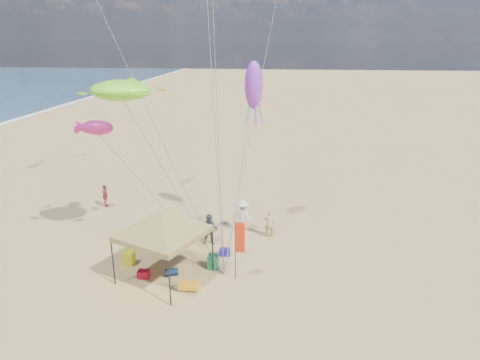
{
  "coord_description": "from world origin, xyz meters",
  "views": [
    {
      "loc": [
        2.15,
        -16.97,
        10.79
      ],
      "look_at": [
        0.0,
        3.0,
        4.0
      ],
      "focal_mm": 31.51,
      "sensor_mm": 36.0,
      "label": 1
    }
  ],
  "objects_px": {
    "cooler_blue": "(225,252)",
    "person_far_a": "(105,196)",
    "chair_green": "(213,262)",
    "chair_yellow": "(129,258)",
    "canopy_tent": "(161,212)",
    "cooler_red": "(144,274)",
    "beach_cart": "(189,286)",
    "feather_flag": "(239,241)",
    "person_near_c": "(243,216)",
    "person_near_a": "(269,223)",
    "person_near_b": "(210,230)"
  },
  "relations": [
    {
      "from": "feather_flag",
      "to": "cooler_blue",
      "type": "relative_size",
      "value": 5.54
    },
    {
      "from": "canopy_tent",
      "to": "chair_yellow",
      "type": "distance_m",
      "value": 3.85
    },
    {
      "from": "chair_yellow",
      "to": "person_far_a",
      "type": "height_order",
      "value": "person_far_a"
    },
    {
      "from": "feather_flag",
      "to": "person_near_c",
      "type": "bearing_deg",
      "value": 93.73
    },
    {
      "from": "chair_green",
      "to": "chair_yellow",
      "type": "distance_m",
      "value": 4.26
    },
    {
      "from": "chair_yellow",
      "to": "person_near_a",
      "type": "xyz_separation_m",
      "value": [
        6.86,
        3.88,
        0.48
      ]
    },
    {
      "from": "person_near_b",
      "to": "person_near_c",
      "type": "height_order",
      "value": "person_near_c"
    },
    {
      "from": "cooler_blue",
      "to": "person_far_a",
      "type": "distance_m",
      "value": 10.66
    },
    {
      "from": "chair_green",
      "to": "person_near_a",
      "type": "bearing_deg",
      "value": 55.63
    },
    {
      "from": "chair_green",
      "to": "feather_flag",
      "type": "bearing_deg",
      "value": -33.14
    },
    {
      "from": "person_near_a",
      "to": "canopy_tent",
      "type": "bearing_deg",
      "value": 34.41
    },
    {
      "from": "canopy_tent",
      "to": "cooler_red",
      "type": "distance_m",
      "value": 3.35
    },
    {
      "from": "chair_yellow",
      "to": "beach_cart",
      "type": "distance_m",
      "value": 3.95
    },
    {
      "from": "beach_cart",
      "to": "person_near_c",
      "type": "relative_size",
      "value": 0.47
    },
    {
      "from": "cooler_red",
      "to": "feather_flag",
      "type": "bearing_deg",
      "value": 4.16
    },
    {
      "from": "chair_green",
      "to": "chair_yellow",
      "type": "xyz_separation_m",
      "value": [
        -4.26,
        -0.08,
        0.0
      ]
    },
    {
      "from": "canopy_tent",
      "to": "cooler_red",
      "type": "relative_size",
      "value": 11.16
    },
    {
      "from": "cooler_blue",
      "to": "chair_yellow",
      "type": "height_order",
      "value": "chair_yellow"
    },
    {
      "from": "feather_flag",
      "to": "chair_yellow",
      "type": "xyz_separation_m",
      "value": [
        -5.63,
        0.82,
        -1.65
      ]
    },
    {
      "from": "person_near_a",
      "to": "person_near_b",
      "type": "bearing_deg",
      "value": 11.13
    },
    {
      "from": "cooler_red",
      "to": "chair_green",
      "type": "xyz_separation_m",
      "value": [
        3.12,
        1.22,
        0.16
      ]
    },
    {
      "from": "cooler_blue",
      "to": "beach_cart",
      "type": "xyz_separation_m",
      "value": [
        -1.18,
        -3.29,
        0.01
      ]
    },
    {
      "from": "cooler_blue",
      "to": "beach_cart",
      "type": "bearing_deg",
      "value": -109.69
    },
    {
      "from": "canopy_tent",
      "to": "person_near_b",
      "type": "height_order",
      "value": "canopy_tent"
    },
    {
      "from": "canopy_tent",
      "to": "person_near_b",
      "type": "xyz_separation_m",
      "value": [
        1.54,
        3.55,
        -2.5
      ]
    },
    {
      "from": "chair_yellow",
      "to": "cooler_red",
      "type": "bearing_deg",
      "value": -45.15
    },
    {
      "from": "cooler_red",
      "to": "beach_cart",
      "type": "height_order",
      "value": "cooler_red"
    },
    {
      "from": "chair_green",
      "to": "person_near_c",
      "type": "distance_m",
      "value": 4.53
    },
    {
      "from": "person_near_b",
      "to": "person_near_a",
      "type": "bearing_deg",
      "value": 12.95
    },
    {
      "from": "chair_green",
      "to": "person_near_a",
      "type": "distance_m",
      "value": 4.63
    },
    {
      "from": "cooler_red",
      "to": "cooler_blue",
      "type": "bearing_deg",
      "value": 36.01
    },
    {
      "from": "feather_flag",
      "to": "person_near_c",
      "type": "xyz_separation_m",
      "value": [
        -0.34,
        5.26,
        -1.04
      ]
    },
    {
      "from": "chair_yellow",
      "to": "person_near_c",
      "type": "distance_m",
      "value": 6.94
    },
    {
      "from": "cooler_blue",
      "to": "person_far_a",
      "type": "height_order",
      "value": "person_far_a"
    },
    {
      "from": "cooler_red",
      "to": "person_near_a",
      "type": "height_order",
      "value": "person_near_a"
    },
    {
      "from": "person_near_a",
      "to": "person_far_a",
      "type": "xyz_separation_m",
      "value": [
        -11.13,
        3.35,
        -0.07
      ]
    },
    {
      "from": "cooler_red",
      "to": "person_near_b",
      "type": "xyz_separation_m",
      "value": [
        2.55,
        3.69,
        0.69
      ]
    },
    {
      "from": "feather_flag",
      "to": "cooler_red",
      "type": "height_order",
      "value": "feather_flag"
    },
    {
      "from": "cooler_blue",
      "to": "chair_green",
      "type": "distance_m",
      "value": 1.39
    },
    {
      "from": "cooler_red",
      "to": "person_near_b",
      "type": "height_order",
      "value": "person_near_b"
    },
    {
      "from": "feather_flag",
      "to": "person_far_a",
      "type": "bearing_deg",
      "value": 140.88
    },
    {
      "from": "chair_green",
      "to": "person_near_b",
      "type": "relative_size",
      "value": 0.4
    },
    {
      "from": "person_near_b",
      "to": "person_far_a",
      "type": "xyz_separation_m",
      "value": [
        -7.95,
        4.69,
        -0.11
      ]
    },
    {
      "from": "person_far_a",
      "to": "canopy_tent",
      "type": "bearing_deg",
      "value": -157.82
    },
    {
      "from": "beach_cart",
      "to": "person_near_b",
      "type": "height_order",
      "value": "person_near_b"
    },
    {
      "from": "feather_flag",
      "to": "chair_green",
      "type": "distance_m",
      "value": 2.33
    },
    {
      "from": "feather_flag",
      "to": "person_near_c",
      "type": "distance_m",
      "value": 5.38
    },
    {
      "from": "beach_cart",
      "to": "person_near_c",
      "type": "xyz_separation_m",
      "value": [
        1.82,
        6.34,
        0.76
      ]
    },
    {
      "from": "person_near_b",
      "to": "beach_cart",
      "type": "bearing_deg",
      "value": -102.72
    },
    {
      "from": "cooler_blue",
      "to": "beach_cart",
      "type": "relative_size",
      "value": 0.6
    }
  ]
}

